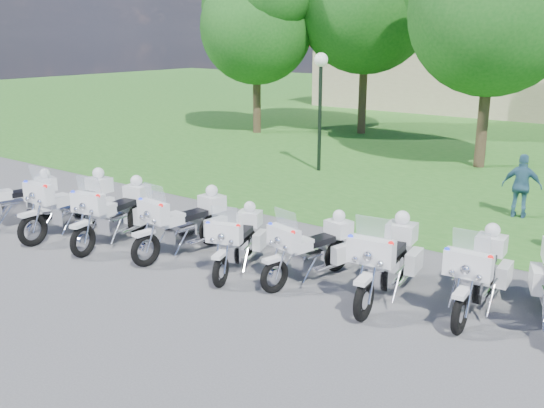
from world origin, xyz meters
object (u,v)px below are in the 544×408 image
Objects in this scene: motorcycle_6 at (387,259)px; motorcycle_7 at (479,272)px; motorcycle_2 at (115,212)px; motorcycle_1 at (72,203)px; motorcycle_0 at (16,198)px; motorcycle_3 at (185,222)px; lamp_post at (321,82)px; motorcycle_4 at (238,239)px; motorcycle_5 at (312,248)px; bystander_c at (522,186)px.

motorcycle_7 is (1.43, 0.44, -0.03)m from motorcycle_6.
motorcycle_2 is 1.03× the size of motorcycle_7.
motorcycle_2 is at bearing -173.76° from motorcycle_1.
motorcycle_3 reaches higher than motorcycle_0.
lamp_post reaches higher than motorcycle_3.
motorcycle_4 is (4.39, 0.56, -0.11)m from motorcycle_1.
motorcycle_5 is (7.41, 1.39, -0.03)m from motorcycle_0.
bystander_c is at bearing -94.37° from motorcycle_5.
lamp_post is at bearing -21.02° from bystander_c.
motorcycle_1 is at bearing -151.18° from motorcycle_0.
bystander_c is at bearing -138.40° from motorcycle_1.
motorcycle_2 is at bearing -87.56° from lamp_post.
motorcycle_2 is 9.00m from lamp_post.
motorcycle_1 reaches higher than bystander_c.
motorcycle_4 is (3.12, 0.38, -0.08)m from motorcycle_2.
motorcycle_6 is 1.49m from motorcycle_7.
motorcycle_5 is 2.91m from motorcycle_7.
lamp_post is (-0.37, 8.71, 2.22)m from motorcycle_2.
motorcycle_0 is 0.59× the size of lamp_post.
lamp_post is at bearing -58.23° from motorcycle_6.
motorcycle_1 is 1.04× the size of motorcycle_2.
motorcycle_6 is at bearing -50.89° from lamp_post.
lamp_post is at bearing -45.61° from motorcycle_5.
motorcycle_5 is at bearing 177.41° from motorcycle_4.
motorcycle_7 reaches higher than motorcycle_0.
motorcycle_5 is 0.57× the size of lamp_post.
motorcycle_1 is 1.28m from motorcycle_2.
motorcycle_6 reaches higher than bystander_c.
motorcycle_3 is 5.78m from motorcycle_7.
motorcycle_7 is at bearing -179.98° from motorcycle_2.
motorcycle_1 is at bearing 17.05° from motorcycle_3.
motorcycle_0 is 10.44m from motorcycle_7.
bystander_c is at bearing -125.77° from motorcycle_0.
motorcycle_2 is at bearing 22.57° from motorcycle_5.
motorcycle_2 is at bearing 19.38° from motorcycle_3.
motorcycle_0 is 1.66m from motorcycle_1.
motorcycle_3 reaches higher than motorcycle_7.
motorcycle_2 is 1.74m from motorcycle_3.
bystander_c is at bearing -85.57° from motorcycle_7.
motorcycle_5 is (4.54, 0.80, -0.07)m from motorcycle_2.
motorcycle_1 reaches higher than motorcycle_5.
motorcycle_6 is at bearing 77.11° from bystander_c.
bystander_c is (-0.92, 5.81, 0.13)m from motorcycle_7.
motorcycle_1 is 4.43m from motorcycle_4.
motorcycle_1 is at bearing -11.80° from motorcycle_4.
motorcycle_2 is at bearing -12.13° from motorcycle_4.
motorcycle_1 reaches higher than motorcycle_6.
motorcycle_3 is 2.88m from motorcycle_5.
motorcycle_3 reaches higher than bystander_c.
motorcycle_2 is 0.99× the size of motorcycle_6.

